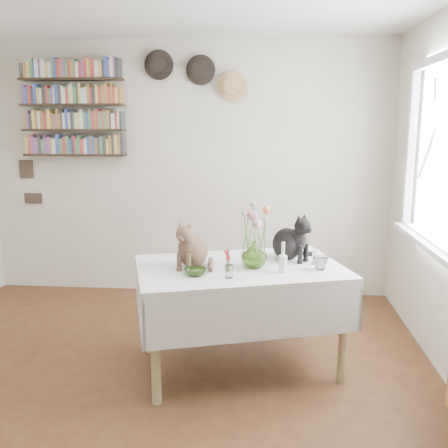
# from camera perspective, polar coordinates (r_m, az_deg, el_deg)

# --- Properties ---
(room) EXTENTS (4.08, 4.58, 2.58)m
(room) POSITION_cam_1_polar(r_m,az_deg,el_deg) (2.81, -11.53, 2.11)
(room) COLOR brown
(room) RESTS_ON ground
(window) EXTENTS (0.12, 1.52, 1.32)m
(window) POSITION_cam_1_polar(r_m,az_deg,el_deg) (3.66, 23.71, 5.77)
(window) COLOR white
(window) RESTS_ON room
(dining_table) EXTENTS (1.58, 1.25, 0.74)m
(dining_table) POSITION_cam_1_polar(r_m,az_deg,el_deg) (3.48, 1.80, -7.69)
(dining_table) COLOR white
(dining_table) RESTS_ON room
(tabby_cat) EXTENTS (0.30, 0.34, 0.33)m
(tabby_cat) POSITION_cam_1_polar(r_m,az_deg,el_deg) (3.38, -3.57, -2.11)
(tabby_cat) COLOR brown
(tabby_cat) RESTS_ON dining_table
(black_cat) EXTENTS (0.37, 0.36, 0.35)m
(black_cat) POSITION_cam_1_polar(r_m,az_deg,el_deg) (3.58, 7.24, -1.31)
(black_cat) COLOR black
(black_cat) RESTS_ON dining_table
(flower_vase) EXTENTS (0.23, 0.23, 0.18)m
(flower_vase) POSITION_cam_1_polar(r_m,az_deg,el_deg) (3.36, 3.45, -3.48)
(flower_vase) COLOR #81B145
(flower_vase) RESTS_ON dining_table
(green_bowl) EXTENTS (0.19, 0.19, 0.04)m
(green_bowl) POSITION_cam_1_polar(r_m,az_deg,el_deg) (3.21, -3.32, -5.48)
(green_bowl) COLOR #81B145
(green_bowl) RESTS_ON dining_table
(drinking_glass) EXTENTS (0.11, 0.11, 0.09)m
(drinking_glass) POSITION_cam_1_polar(r_m,az_deg,el_deg) (3.37, 10.97, -4.40)
(drinking_glass) COLOR white
(drinking_glass) RESTS_ON dining_table
(candlestick) EXTENTS (0.06, 0.06, 0.20)m
(candlestick) POSITION_cam_1_polar(r_m,az_deg,el_deg) (3.28, 6.73, -4.37)
(candlestick) COLOR white
(candlestick) RESTS_ON dining_table
(berry_jar) EXTENTS (0.05, 0.05, 0.21)m
(berry_jar) POSITION_cam_1_polar(r_m,az_deg,el_deg) (3.13, 0.58, -4.55)
(berry_jar) COLOR white
(berry_jar) RESTS_ON dining_table
(porcelain_figurine) EXTENTS (0.06, 0.06, 0.11)m
(porcelain_figurine) POSITION_cam_1_polar(r_m,az_deg,el_deg) (3.50, 10.37, -3.81)
(porcelain_figurine) COLOR white
(porcelain_figurine) RESTS_ON dining_table
(flower_bouquet) EXTENTS (0.17, 0.13, 0.39)m
(flower_bouquet) POSITION_cam_1_polar(r_m,az_deg,el_deg) (3.32, 3.52, 0.71)
(flower_bouquet) COLOR #4C7233
(flower_bouquet) RESTS_ON flower_vase
(bookshelf_unit) EXTENTS (1.00, 0.16, 0.91)m
(bookshelf_unit) POSITION_cam_1_polar(r_m,az_deg,el_deg) (5.18, -16.90, 12.48)
(bookshelf_unit) COLOR black
(bookshelf_unit) RESTS_ON room
(wall_hats) EXTENTS (0.98, 0.09, 0.48)m
(wall_hats) POSITION_cam_1_polar(r_m,az_deg,el_deg) (4.92, -3.12, 16.81)
(wall_hats) COLOR black
(wall_hats) RESTS_ON room
(wall_art_plaques) EXTENTS (0.21, 0.02, 0.44)m
(wall_art_plaques) POSITION_cam_1_polar(r_m,az_deg,el_deg) (5.48, -21.37, 4.58)
(wall_art_plaques) COLOR #38281E
(wall_art_plaques) RESTS_ON room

